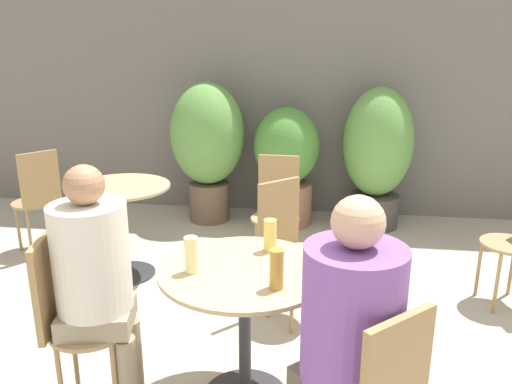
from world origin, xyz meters
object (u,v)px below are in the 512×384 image
object	(u,v)px
bistro_chair_2	(277,203)
potted_plant_0	(208,141)
bistro_chair_5	(38,194)
beer_glass_1	(277,269)
cafe_table_near	(245,301)
beer_glass_0	(191,255)
beer_glass_2	(270,235)
seated_person_0	(96,273)
cafe_table_far	(122,210)
potted_plant_1	(286,162)
bistro_chair_4	(286,238)
potted_plant_2	(377,152)
bistro_chair_0	(68,311)
seated_person_1	(348,332)

from	to	relation	value
bistro_chair_2	potted_plant_0	distance (m)	1.31
bistro_chair_2	bistro_chair_5	size ratio (longest dim) A/B	1.00
bistro_chair_5	beer_glass_1	distance (m)	2.76
cafe_table_near	beer_glass_0	bearing A→B (deg)	-162.61
beer_glass_2	potted_plant_0	distance (m)	2.52
beer_glass_2	seated_person_0	bearing A→B (deg)	-153.90
beer_glass_0	bistro_chair_5	bearing A→B (deg)	136.80
cafe_table_far	seated_person_0	xyz separation A→B (m)	(0.47, -1.41, 0.19)
bistro_chair_2	beer_glass_2	bearing A→B (deg)	-83.11
bistro_chair_2	beer_glass_2	xyz separation A→B (m)	(0.09, -1.35, 0.26)
cafe_table_far	potted_plant_0	xyz separation A→B (m)	(0.35, 1.32, 0.28)
bistro_chair_2	potted_plant_0	world-z (taller)	potted_plant_0
potted_plant_1	bistro_chair_4	bearing A→B (deg)	-85.57
seated_person_0	potted_plant_2	bearing A→B (deg)	-40.98
bistro_chair_4	beer_glass_0	distance (m)	1.03
bistro_chair_0	seated_person_0	xyz separation A→B (m)	(0.14, 0.03, 0.19)
bistro_chair_5	beer_glass_2	world-z (taller)	bistro_chair_5
bistro_chair_4	potted_plant_0	xyz separation A→B (m)	(-0.90, 1.74, 0.27)
cafe_table_near	potted_plant_1	bearing A→B (deg)	90.11
bistro_chair_5	potted_plant_2	world-z (taller)	potted_plant_2
beer_glass_0	beer_glass_1	distance (m)	0.41
cafe_table_near	cafe_table_far	xyz separation A→B (m)	(-1.13, 1.27, -0.02)
bistro_chair_2	bistro_chair_4	size ratio (longest dim) A/B	1.00
bistro_chair_0	seated_person_1	world-z (taller)	seated_person_1
bistro_chair_0	beer_glass_0	xyz separation A→B (m)	(0.56, 0.11, 0.27)
cafe_table_far	bistro_chair_5	distance (m)	0.89
seated_person_1	bistro_chair_4	bearing A→B (deg)	-119.16
bistro_chair_4	beer_glass_2	distance (m)	0.69
bistro_chair_4	cafe_table_near	bearing A→B (deg)	-142.54
cafe_table_near	potted_plant_2	size ratio (longest dim) A/B	0.60
bistro_chair_0	potted_plant_0	distance (m)	2.78
potted_plant_0	potted_plant_1	world-z (taller)	potted_plant_0
potted_plant_2	bistro_chair_5	bearing A→B (deg)	-159.00
bistro_chair_5	seated_person_0	world-z (taller)	seated_person_0
bistro_chair_0	bistro_chair_5	xyz separation A→B (m)	(-1.17, 1.73, 0.00)
beer_glass_2	potted_plant_2	size ratio (longest dim) A/B	0.12
potted_plant_1	bistro_chair_0	bearing A→B (deg)	-105.78
beer_glass_2	bistro_chair_2	bearing A→B (deg)	93.88
potted_plant_0	bistro_chair_2	bearing A→B (deg)	-52.87
potted_plant_2	seated_person_0	bearing A→B (deg)	-118.38
beer_glass_1	beer_glass_2	xyz separation A→B (m)	(-0.07, 0.39, -0.01)
bistro_chair_4	cafe_table_far	bearing A→B (deg)	117.97
bistro_chair_5	potted_plant_1	size ratio (longest dim) A/B	0.78
cafe_table_far	beer_glass_0	size ratio (longest dim) A/B	4.30
beer_glass_1	potted_plant_1	size ratio (longest dim) A/B	0.15
bistro_chair_0	potted_plant_1	distance (m)	2.90
seated_person_0	bistro_chair_4	bearing A→B (deg)	-50.65
seated_person_1	potted_plant_0	distance (m)	3.32
seated_person_1	beer_glass_0	distance (m)	0.80
potted_plant_1	beer_glass_1	bearing A→B (deg)	-86.50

